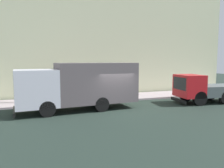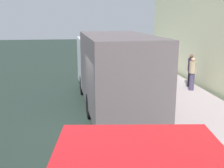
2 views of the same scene
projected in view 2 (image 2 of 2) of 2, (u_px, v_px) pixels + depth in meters
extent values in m
plane|color=#223029|center=(88.00, 128.00, 9.86)|extent=(80.00, 80.00, 0.00)
cube|color=#AF9FA2|center=(211.00, 121.00, 10.40)|extent=(3.27, 30.00, 0.14)
cube|color=white|center=(103.00, 60.00, 14.54)|extent=(2.62, 2.70, 2.32)
cube|color=black|center=(99.00, 52.00, 15.67)|extent=(2.07, 0.18, 1.30)
cube|color=#63585B|center=(118.00, 71.00, 10.68)|extent=(2.79, 5.56, 2.72)
cube|color=black|center=(99.00, 80.00, 16.14)|extent=(2.37, 0.26, 0.24)
cylinder|color=black|center=(83.00, 85.00, 14.13)|extent=(0.36, 0.99, 0.98)
cylinder|color=black|center=(125.00, 83.00, 14.52)|extent=(0.36, 0.99, 0.98)
cylinder|color=black|center=(91.00, 106.00, 10.81)|extent=(0.36, 0.99, 0.98)
cylinder|color=black|center=(144.00, 103.00, 11.20)|extent=(0.36, 0.99, 0.98)
cube|color=black|center=(134.00, 164.00, 4.39)|extent=(1.82, 0.26, 0.97)
cylinder|color=#423859|center=(192.00, 82.00, 14.33)|extent=(0.31, 0.31, 0.91)
cylinder|color=tan|center=(193.00, 67.00, 14.15)|extent=(0.41, 0.41, 0.61)
sphere|color=tan|center=(193.00, 59.00, 14.05)|extent=(0.20, 0.20, 0.20)
cylinder|color=#514D4A|center=(162.00, 73.00, 16.56)|extent=(0.26, 0.26, 0.90)
cylinder|color=#438840|center=(162.00, 60.00, 16.37)|extent=(0.35, 0.35, 0.67)
sphere|color=#946155|center=(163.00, 52.00, 16.26)|extent=(0.22, 0.22, 0.22)
cylinder|color=black|center=(190.00, 78.00, 15.13)|extent=(0.31, 0.31, 0.89)
cylinder|color=#2F2336|center=(191.00, 64.00, 14.94)|extent=(0.42, 0.42, 0.66)
sphere|color=brown|center=(192.00, 56.00, 14.84)|extent=(0.22, 0.22, 0.22)
cylinder|color=#4C5156|center=(157.00, 72.00, 13.05)|extent=(0.08, 0.08, 2.38)
cube|color=blue|center=(157.00, 52.00, 12.84)|extent=(0.44, 0.03, 0.36)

